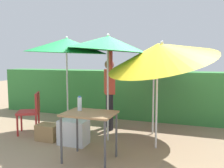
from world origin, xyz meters
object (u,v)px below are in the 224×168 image
(umbrella_navy, at_px, (154,61))
(cooler_box, at_px, (74,132))
(bottle_water, at_px, (80,104))
(umbrella_orange, at_px, (67,46))
(folding_table, at_px, (90,119))
(umbrella_yellow, at_px, (160,53))
(person_vendor, at_px, (109,89))
(crate_cardboard, at_px, (48,132))
(umbrella_rainbow, at_px, (108,43))
(chair_plastic, at_px, (32,110))

(umbrella_navy, xyz_separation_m, cooler_box, (-1.31, -1.15, -1.34))
(cooler_box, xyz_separation_m, bottle_water, (0.38, -0.48, 0.66))
(bottle_water, bearing_deg, umbrella_orange, 126.95)
(folding_table, bearing_deg, umbrella_yellow, 41.57)
(umbrella_yellow, xyz_separation_m, cooler_box, (-1.55, -0.30, -1.49))
(umbrella_yellow, bearing_deg, person_vendor, 144.05)
(umbrella_orange, height_order, person_vendor, umbrella_orange)
(umbrella_yellow, distance_m, crate_cardboard, 2.66)
(umbrella_rainbow, relative_size, umbrella_navy, 1.21)
(umbrella_navy, bearing_deg, umbrella_rainbow, -137.20)
(umbrella_rainbow, distance_m, umbrella_navy, 1.11)
(folding_table, height_order, bottle_water, bottle_water)
(person_vendor, relative_size, cooler_box, 3.49)
(umbrella_orange, distance_m, bottle_water, 1.90)
(person_vendor, height_order, bottle_water, person_vendor)
(umbrella_navy, bearing_deg, crate_cardboard, -149.74)
(umbrella_orange, bearing_deg, folding_table, -49.17)
(folding_table, bearing_deg, chair_plastic, 154.25)
(chair_plastic, bearing_deg, umbrella_navy, 18.61)
(umbrella_yellow, xyz_separation_m, bottle_water, (-1.16, -0.77, -0.83))
(umbrella_navy, relative_size, crate_cardboard, 4.11)
(umbrella_orange, relative_size, folding_table, 2.65)
(person_vendor, bearing_deg, umbrella_yellow, -35.95)
(umbrella_yellow, distance_m, cooler_box, 2.17)
(chair_plastic, height_order, folding_table, chair_plastic)
(umbrella_rainbow, bearing_deg, cooler_box, -141.06)
(cooler_box, bearing_deg, folding_table, -42.96)
(chair_plastic, distance_m, folding_table, 1.99)
(umbrella_yellow, distance_m, folding_table, 1.65)
(umbrella_rainbow, xyz_separation_m, folding_table, (0.05, -0.99, -1.24))
(chair_plastic, bearing_deg, umbrella_rainbow, 4.16)
(umbrella_rainbow, distance_m, bottle_water, 1.38)
(chair_plastic, xyz_separation_m, crate_cardboard, (0.59, -0.27, -0.35))
(umbrella_navy, bearing_deg, chair_plastic, -161.39)
(chair_plastic, bearing_deg, person_vendor, 31.41)
(folding_table, bearing_deg, umbrella_navy, 67.07)
(umbrella_navy, bearing_deg, person_vendor, 176.70)
(umbrella_rainbow, height_order, chair_plastic, umbrella_rainbow)
(umbrella_rainbow, relative_size, folding_table, 2.65)
(crate_cardboard, bearing_deg, bottle_water, -27.64)
(chair_plastic, distance_m, bottle_water, 1.80)
(umbrella_navy, bearing_deg, folding_table, -112.93)
(cooler_box, relative_size, folding_table, 0.67)
(umbrella_orange, relative_size, crate_cardboard, 4.96)
(folding_table, xyz_separation_m, bottle_water, (-0.21, 0.08, 0.21))
(umbrella_yellow, relative_size, bottle_water, 9.42)
(umbrella_navy, height_order, cooler_box, umbrella_navy)
(umbrella_orange, bearing_deg, chair_plastic, -140.67)
(cooler_box, bearing_deg, umbrella_orange, 125.79)
(umbrella_yellow, xyz_separation_m, folding_table, (-0.96, -0.85, -1.04))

